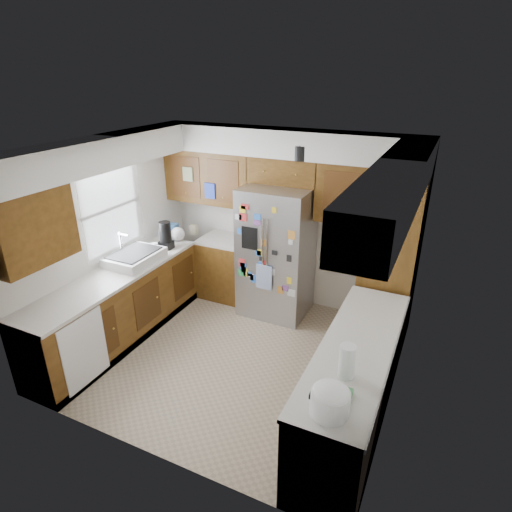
{
  "coord_description": "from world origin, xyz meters",
  "views": [
    {
      "loc": [
        2.03,
        -3.74,
        3.2
      ],
      "look_at": [
        0.1,
        0.35,
        1.2
      ],
      "focal_mm": 30.0,
      "sensor_mm": 36.0,
      "label": 1
    }
  ],
  "objects_px": {
    "rice_cooker": "(330,399)",
    "paper_towel": "(347,361)",
    "fridge": "(276,252)",
    "pantry": "(390,261)"
  },
  "relations": [
    {
      "from": "rice_cooker",
      "to": "paper_towel",
      "type": "bearing_deg",
      "value": 89.2
    },
    {
      "from": "fridge",
      "to": "rice_cooker",
      "type": "height_order",
      "value": "fridge"
    },
    {
      "from": "rice_cooker",
      "to": "paper_towel",
      "type": "distance_m",
      "value": 0.45
    },
    {
      "from": "rice_cooker",
      "to": "paper_towel",
      "type": "height_order",
      "value": "paper_towel"
    },
    {
      "from": "fridge",
      "to": "rice_cooker",
      "type": "xyz_separation_m",
      "value": [
        1.5,
        -2.58,
        0.15
      ]
    },
    {
      "from": "pantry",
      "to": "rice_cooker",
      "type": "relative_size",
      "value": 7.33
    },
    {
      "from": "rice_cooker",
      "to": "pantry",
      "type": "bearing_deg",
      "value": 89.99
    },
    {
      "from": "fridge",
      "to": "paper_towel",
      "type": "distance_m",
      "value": 2.62
    },
    {
      "from": "fridge",
      "to": "rice_cooker",
      "type": "distance_m",
      "value": 2.99
    },
    {
      "from": "pantry",
      "to": "rice_cooker",
      "type": "bearing_deg",
      "value": -90.01
    }
  ]
}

